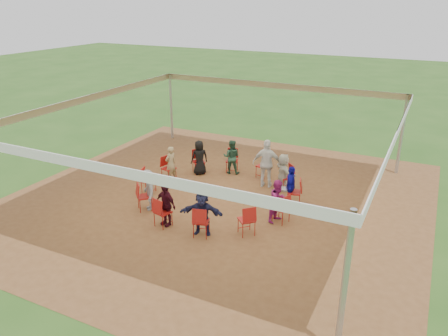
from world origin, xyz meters
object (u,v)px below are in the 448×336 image
at_px(person_seated_4, 171,164).
at_px(chair_2, 263,166).
at_px(person_seated_0, 291,186).
at_px(person_seated_3, 199,158).
at_px(person_seated_2, 231,157).
at_px(person_seated_8, 278,201).
at_px(laptop, 285,187).
at_px(chair_1, 286,177).
at_px(chair_10, 247,220).
at_px(chair_3, 232,161).
at_px(chair_5, 169,169).
at_px(chair_7, 145,197).
at_px(chair_4, 199,162).
at_px(chair_9, 201,221).
at_px(person_seated_5, 148,190).
at_px(person_seated_7, 202,213).
at_px(person_seated_1, 283,172).
at_px(cable_coil, 243,199).
at_px(chair_8, 163,212).
at_px(standing_person, 267,164).
at_px(chair_6, 148,181).
at_px(person_seated_6, 166,204).
at_px(chair_0, 294,192).

bearing_deg(person_seated_4, chair_2, 136.45).
bearing_deg(person_seated_0, person_seated_4, 75.00).
bearing_deg(person_seated_3, person_seated_2, 165.00).
bearing_deg(person_seated_8, laptop, 22.94).
xyz_separation_m(chair_1, person_seated_8, (0.52, -2.32, 0.21)).
relative_size(chair_2, chair_10, 1.00).
bearing_deg(chair_2, laptop, 143.81).
relative_size(chair_3, chair_5, 1.00).
height_order(chair_2, chair_7, same).
relative_size(chair_4, laptop, 2.62).
height_order(chair_9, person_seated_3, person_seated_3).
xyz_separation_m(chair_7, person_seated_8, (3.96, 1.13, 0.21)).
relative_size(person_seated_5, person_seated_7, 1.00).
distance_m(chair_5, chair_9, 4.22).
xyz_separation_m(person_seated_1, person_seated_4, (-3.87, -1.05, 0.00)).
bearing_deg(cable_coil, chair_3, 123.69).
height_order(chair_4, chair_8, same).
bearing_deg(person_seated_0, chair_3, 43.55).
xyz_separation_m(person_seated_2, cable_coil, (1.34, -1.93, -0.64)).
relative_size(chair_9, person_seated_4, 0.69).
xyz_separation_m(chair_2, chair_9, (0.01, -4.71, 0.00)).
distance_m(chair_10, standing_person, 3.45).
height_order(chair_8, person_seated_4, person_seated_4).
xyz_separation_m(person_seated_1, standing_person, (-0.60, -0.00, 0.20)).
relative_size(chair_8, person_seated_4, 0.69).
relative_size(chair_5, person_seated_8, 0.69).
height_order(person_seated_3, person_seated_7, same).
height_order(chair_10, person_seated_5, person_seated_5).
bearing_deg(chair_6, chair_3, 135.00).
distance_m(chair_3, person_seated_6, 4.59).
bearing_deg(chair_10, chair_7, 135.00).
bearing_deg(chair_7, person_seated_3, 133.55).
height_order(person_seated_1, cable_coil, person_seated_1).
distance_m(chair_3, standing_person, 1.86).
relative_size(person_seated_2, cable_coil, 4.25).
distance_m(chair_0, chair_10, 2.44).
bearing_deg(person_seated_7, person_seated_4, 120.00).
bearing_deg(cable_coil, person_seated_4, 174.38).
xyz_separation_m(chair_6, person_seated_2, (1.75, 2.87, 0.21)).
relative_size(chair_3, person_seated_0, 0.69).
xyz_separation_m(chair_0, chair_4, (-4.08, 1.08, 0.00)).
bearing_deg(person_seated_7, cable_coil, 72.05).
bearing_deg(person_seated_7, standing_person, 68.55).
distance_m(chair_3, person_seated_2, 0.24).
relative_size(chair_3, chair_4, 1.00).
height_order(person_seated_1, person_seated_4, same).
relative_size(chair_2, standing_person, 0.52).
relative_size(person_seated_0, person_seated_4, 1.00).
height_order(person_seated_6, cable_coil, person_seated_6).
bearing_deg(chair_9, person_seated_6, 159.62).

